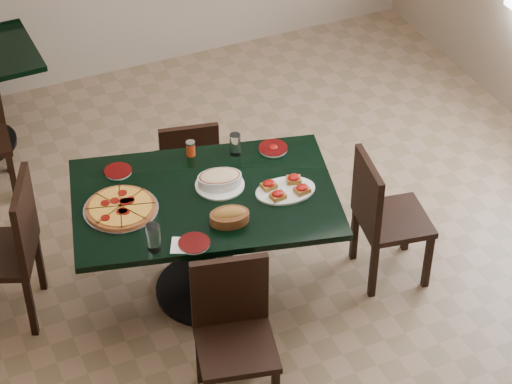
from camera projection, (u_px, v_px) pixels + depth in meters
name	position (u px, v px, depth m)	size (l,w,h in m)	color
floor	(266.00, 278.00, 6.26)	(5.50, 5.50, 0.00)	#81634A
main_table	(205.00, 220.00, 5.82)	(1.70, 1.30, 0.75)	black
chair_far	(188.00, 165.00, 6.44)	(0.44, 0.44, 0.81)	black
chair_near	(233.00, 327.00, 5.25)	(0.49, 0.49, 0.88)	black
chair_right	(382.00, 213.00, 5.99)	(0.48, 0.48, 0.88)	black
chair_left	(9.00, 244.00, 5.70)	(0.58, 0.58, 0.95)	black
pepperoni_pizza	(121.00, 208.00, 5.59)	(0.43, 0.43, 0.04)	silver
lasagna_casserole	(220.00, 180.00, 5.75)	(0.29, 0.29, 0.09)	silver
bread_basket	(229.00, 216.00, 5.50)	(0.25, 0.19, 0.09)	brown
bruschetta_platter	(285.00, 189.00, 5.72)	(0.38, 0.27, 0.05)	silver
side_plate_near	(194.00, 243.00, 5.37)	(0.17, 0.17, 0.02)	silver
side_plate_far_r	(273.00, 148.00, 6.05)	(0.18, 0.18, 0.03)	silver
side_plate_far_l	(118.00, 171.00, 5.87)	(0.16, 0.16, 0.02)	silver
napkin_setting	(184.00, 245.00, 5.37)	(0.18, 0.18, 0.01)	white
water_glass_a	(235.00, 144.00, 5.98)	(0.07, 0.07, 0.14)	white
water_glass_b	(154.00, 238.00, 5.30)	(0.08, 0.08, 0.16)	white
pepper_shaker	(191.00, 148.00, 5.98)	(0.06, 0.06, 0.10)	#B63513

